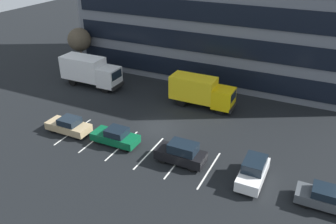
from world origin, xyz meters
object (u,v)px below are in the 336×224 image
box_truck_yellow_all (201,91)px  box_truck_white (90,70)px  suv_white (253,171)px  bare_tree (79,40)px  sedan_charcoal (327,198)px  sedan_tan (69,126)px  sedan_forest (116,136)px  suv_black (181,153)px

box_truck_yellow_all → box_truck_white: box_truck_white is taller
suv_white → bare_tree: 31.01m
box_truck_white → sedan_charcoal: (28.21, -10.49, -1.31)m
box_truck_yellow_all → sedan_tan: (-9.32, -10.85, -1.13)m
sedan_forest → suv_black: suv_black is taller
bare_tree → box_truck_white: bearing=-41.7°
box_truck_yellow_all → sedan_charcoal: size_ratio=1.69×
suv_white → sedan_forest: size_ratio=0.96×
box_truck_white → box_truck_yellow_all: bearing=2.1°
sedan_charcoal → suv_black: bearing=178.1°
sedan_tan → bare_tree: size_ratio=0.74×
sedan_forest → sedan_charcoal: bearing=-1.5°
sedan_tan → sedan_charcoal: (23.03, -0.18, -0.02)m
sedan_forest → suv_black: size_ratio=1.04×
suv_white → bare_tree: bearing=153.0°
bare_tree → sedan_tan: bearing=-55.9°
box_truck_white → sedan_forest: box_truck_white is taller
box_truck_white → sedan_tan: bearing=-63.3°
box_truck_yellow_all → bare_tree: 19.55m
suv_white → suv_black: 5.97m
box_truck_yellow_all → sedan_tan: bearing=-130.7°
suv_white → sedan_charcoal: 5.35m
sedan_forest → sedan_charcoal: sedan_forest is taller
sedan_charcoal → sedan_forest: bearing=178.5°
box_truck_yellow_all → sedan_tan: 14.35m
suv_white → suv_black: bearing=-178.1°
sedan_charcoal → suv_black: suv_black is taller
box_truck_yellow_all → sedan_tan: box_truck_yellow_all is taller
bare_tree → suv_white: bearing=-27.0°
sedan_tan → sedan_forest: (5.17, 0.28, -0.00)m
box_truck_white → bare_tree: bare_tree is taller
box_truck_yellow_all → sedan_forest: bearing=-111.4°
box_truck_yellow_all → bare_tree: bare_tree is taller
box_truck_white → sedan_tan: box_truck_white is taller
sedan_tan → sedan_charcoal: size_ratio=1.02×
box_truck_white → sedan_charcoal: 30.13m
suv_white → box_truck_white: bearing=156.6°
sedan_charcoal → bare_tree: size_ratio=0.72×
sedan_charcoal → suv_black: (-11.28, 0.37, 0.20)m
suv_white → sedan_charcoal: suv_white is taller
suv_black → bare_tree: bearing=146.6°
suv_black → box_truck_white: bearing=149.1°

